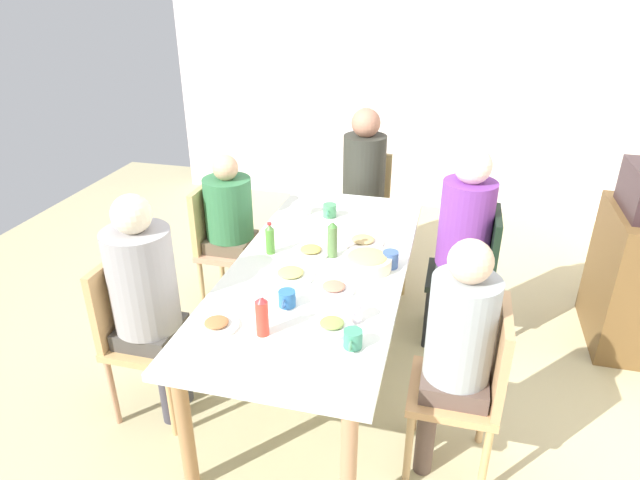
{
  "coord_description": "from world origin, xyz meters",
  "views": [
    {
      "loc": [
        2.6,
        0.66,
        2.19
      ],
      "look_at": [
        0.0,
        0.0,
        0.87
      ],
      "focal_mm": 30.79,
      "sensor_mm": 36.0,
      "label": 1
    }
  ],
  "objects_px": {
    "cup_5": "(287,299)",
    "bottle_0": "(332,239)",
    "bottle_1": "(262,316)",
    "person_2": "(145,290)",
    "person_0": "(463,230)",
    "bowl_0": "(367,261)",
    "cup_4": "(353,339)",
    "plate_0": "(332,325)",
    "plate_3": "(311,251)",
    "bottle_2": "(270,239)",
    "chair_0": "(473,270)",
    "cup_2": "(306,207)",
    "chair_2": "(137,328)",
    "person_1": "(364,175)",
    "cup_3": "(354,311)",
    "plate_2": "(217,325)",
    "cup_0": "(330,211)",
    "side_cabinet": "(636,279)",
    "plate_4": "(334,288)",
    "chair_3": "(220,240)",
    "chair_4": "(472,382)",
    "cup_1": "(390,259)",
    "plate_1": "(363,241)",
    "person_4": "(457,341)",
    "plate_5": "(291,274)",
    "person_3": "(231,219)"
  },
  "relations": [
    {
      "from": "cup_5",
      "to": "bottle_0",
      "type": "bearing_deg",
      "value": 170.27
    },
    {
      "from": "bottle_1",
      "to": "person_2",
      "type": "bearing_deg",
      "value": -103.14
    },
    {
      "from": "person_0",
      "to": "cup_5",
      "type": "relative_size",
      "value": 10.72
    },
    {
      "from": "bowl_0",
      "to": "cup_4",
      "type": "relative_size",
      "value": 2.27
    },
    {
      "from": "plate_0",
      "to": "bowl_0",
      "type": "xyz_separation_m",
      "value": [
        -0.59,
        0.06,
        0.03
      ]
    },
    {
      "from": "person_2",
      "to": "plate_3",
      "type": "height_order",
      "value": "person_2"
    },
    {
      "from": "plate_3",
      "to": "bottle_2",
      "type": "xyz_separation_m",
      "value": [
        0.05,
        -0.23,
        0.08
      ]
    },
    {
      "from": "chair_0",
      "to": "person_2",
      "type": "height_order",
      "value": "person_2"
    },
    {
      "from": "cup_5",
      "to": "plate_0",
      "type": "bearing_deg",
      "value": 63.8
    },
    {
      "from": "cup_2",
      "to": "chair_2",
      "type": "bearing_deg",
      "value": -25.45
    },
    {
      "from": "person_1",
      "to": "plate_0",
      "type": "relative_size",
      "value": 6.36
    },
    {
      "from": "cup_3",
      "to": "plate_2",
      "type": "bearing_deg",
      "value": -70.17
    },
    {
      "from": "cup_0",
      "to": "side_cabinet",
      "type": "bearing_deg",
      "value": 93.77
    },
    {
      "from": "side_cabinet",
      "to": "plate_4",
      "type": "bearing_deg",
      "value": -58.78
    },
    {
      "from": "bottle_1",
      "to": "bottle_2",
      "type": "bearing_deg",
      "value": -163.58
    },
    {
      "from": "chair_3",
      "to": "plate_4",
      "type": "xyz_separation_m",
      "value": [
        0.8,
        0.99,
        0.23
      ]
    },
    {
      "from": "cup_3",
      "to": "chair_4",
      "type": "bearing_deg",
      "value": 84.43
    },
    {
      "from": "chair_3",
      "to": "bowl_0",
      "type": "distance_m",
      "value": 1.26
    },
    {
      "from": "plate_0",
      "to": "cup_1",
      "type": "bearing_deg",
      "value": 164.28
    },
    {
      "from": "cup_1",
      "to": "bottle_0",
      "type": "distance_m",
      "value": 0.35
    },
    {
      "from": "person_0",
      "to": "cup_4",
      "type": "xyz_separation_m",
      "value": [
        1.23,
        -0.44,
        -0.01
      ]
    },
    {
      "from": "chair_4",
      "to": "plate_1",
      "type": "xyz_separation_m",
      "value": [
        -0.86,
        -0.67,
        0.23
      ]
    },
    {
      "from": "chair_2",
      "to": "bottle_2",
      "type": "bearing_deg",
      "value": 138.03
    },
    {
      "from": "cup_1",
      "to": "cup_2",
      "type": "distance_m",
      "value": 0.9
    },
    {
      "from": "person_4",
      "to": "cup_4",
      "type": "relative_size",
      "value": 10.25
    },
    {
      "from": "plate_3",
      "to": "plate_4",
      "type": "relative_size",
      "value": 1.03
    },
    {
      "from": "plate_2",
      "to": "plate_3",
      "type": "distance_m",
      "value": 0.85
    },
    {
      "from": "person_2",
      "to": "bottle_2",
      "type": "height_order",
      "value": "person_2"
    },
    {
      "from": "cup_0",
      "to": "cup_1",
      "type": "distance_m",
      "value": 0.76
    },
    {
      "from": "bottle_2",
      "to": "plate_2",
      "type": "bearing_deg",
      "value": 0.05
    },
    {
      "from": "person_0",
      "to": "cup_1",
      "type": "bearing_deg",
      "value": -38.65
    },
    {
      "from": "cup_3",
      "to": "chair_0",
      "type": "bearing_deg",
      "value": 151.13
    },
    {
      "from": "person_4",
      "to": "bottle_2",
      "type": "bearing_deg",
      "value": -119.27
    },
    {
      "from": "person_4",
      "to": "plate_5",
      "type": "relative_size",
      "value": 4.8
    },
    {
      "from": "person_0",
      "to": "side_cabinet",
      "type": "relative_size",
      "value": 1.44
    },
    {
      "from": "person_0",
      "to": "cup_4",
      "type": "bearing_deg",
      "value": -19.73
    },
    {
      "from": "person_0",
      "to": "cup_2",
      "type": "distance_m",
      "value": 1.05
    },
    {
      "from": "plate_4",
      "to": "plate_5",
      "type": "relative_size",
      "value": 0.85
    },
    {
      "from": "cup_5",
      "to": "person_2",
      "type": "bearing_deg",
      "value": -82.76
    },
    {
      "from": "plate_5",
      "to": "cup_0",
      "type": "height_order",
      "value": "cup_0"
    },
    {
      "from": "person_3",
      "to": "bowl_0",
      "type": "relative_size",
      "value": 4.19
    },
    {
      "from": "cup_4",
      "to": "side_cabinet",
      "type": "relative_size",
      "value": 0.13
    },
    {
      "from": "plate_2",
      "to": "person_3",
      "type": "bearing_deg",
      "value": -160.04
    },
    {
      "from": "chair_0",
      "to": "plate_3",
      "type": "xyz_separation_m",
      "value": [
        0.43,
        -0.94,
        0.23
      ]
    },
    {
      "from": "chair_0",
      "to": "bottle_0",
      "type": "distance_m",
      "value": 0.97
    },
    {
      "from": "plate_4",
      "to": "cup_1",
      "type": "xyz_separation_m",
      "value": [
        -0.32,
        0.25,
        0.03
      ]
    },
    {
      "from": "person_0",
      "to": "person_1",
      "type": "relative_size",
      "value": 1.0
    },
    {
      "from": "plate_0",
      "to": "bottle_0",
      "type": "xyz_separation_m",
      "value": [
        -0.68,
        -0.16,
        0.09
      ]
    },
    {
      "from": "person_0",
      "to": "bottle_0",
      "type": "distance_m",
      "value": 0.84
    },
    {
      "from": "bowl_0",
      "to": "cup_1",
      "type": "xyz_separation_m",
      "value": [
        -0.05,
        0.12,
        0.0
      ]
    }
  ]
}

